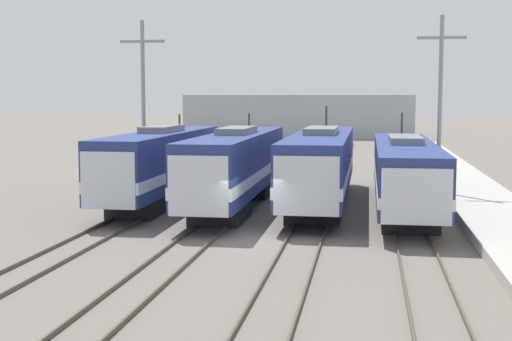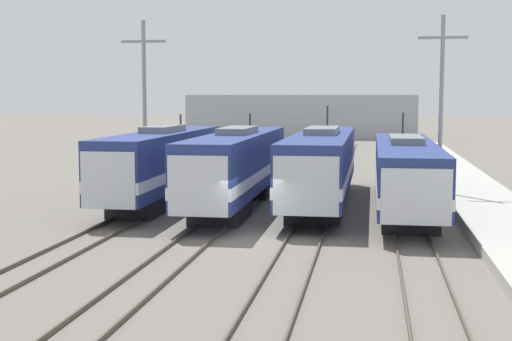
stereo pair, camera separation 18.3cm
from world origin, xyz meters
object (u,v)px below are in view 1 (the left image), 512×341
at_px(locomotive_center_right, 321,166).
at_px(locomotive_far_right, 405,173).
at_px(catenary_tower_left, 143,101).
at_px(locomotive_far_left, 160,164).
at_px(locomotive_center_left, 235,167).
at_px(catenary_tower_right, 440,101).

height_order(locomotive_center_right, locomotive_far_right, locomotive_center_right).
bearing_deg(catenary_tower_left, locomotive_far_left, -61.53).
distance_m(locomotive_center_left, catenary_tower_left, 8.99).
bearing_deg(catenary_tower_left, locomotive_far_right, -17.38).
relative_size(locomotive_far_right, catenary_tower_left, 1.83).
distance_m(locomotive_center_left, locomotive_center_right, 4.69).
xyz_separation_m(locomotive_center_left, locomotive_center_right, (4.45, 1.48, -0.02)).
xyz_separation_m(locomotive_center_right, catenary_tower_left, (-11.11, 3.48, 3.48)).
bearing_deg(locomotive_far_left, catenary_tower_right, 14.77).
bearing_deg(catenary_tower_right, locomotive_center_right, -152.13).
xyz_separation_m(catenary_tower_left, catenary_tower_right, (17.68, 0.00, 0.00)).
height_order(locomotive_far_left, locomotive_far_right, locomotive_far_right).
height_order(locomotive_center_right, catenary_tower_left, catenary_tower_left).
xyz_separation_m(locomotive_far_left, catenary_tower_right, (15.47, 4.08, 3.46)).
relative_size(locomotive_far_right, catenary_tower_right, 1.83).
height_order(locomotive_far_right, catenary_tower_left, catenary_tower_left).
relative_size(locomotive_far_left, locomotive_center_left, 0.96).
bearing_deg(catenary_tower_right, locomotive_center_left, -155.79).
height_order(locomotive_center_left, catenary_tower_left, catenary_tower_left).
bearing_deg(locomotive_far_right, locomotive_far_left, 176.61).
xyz_separation_m(locomotive_far_left, locomotive_far_right, (13.34, -0.79, -0.19)).
height_order(locomotive_center_right, catenary_tower_right, catenary_tower_right).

